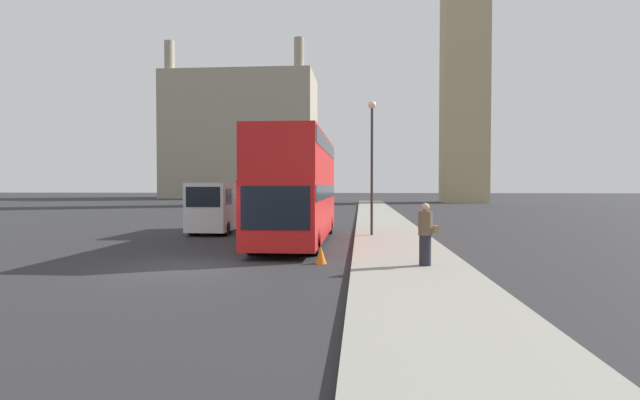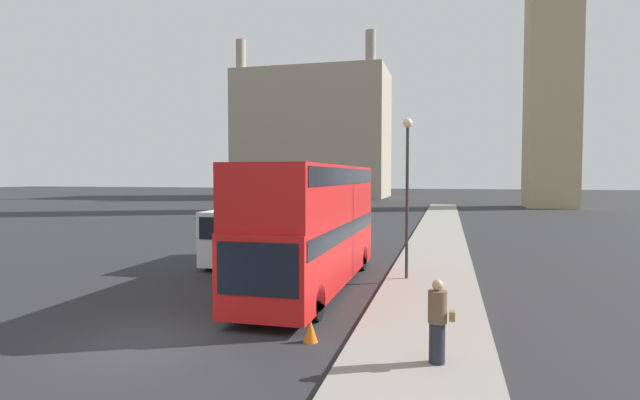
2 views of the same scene
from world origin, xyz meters
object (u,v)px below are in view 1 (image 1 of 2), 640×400
at_px(pedestrian, 425,234).
at_px(street_lamp, 372,148).
at_px(red_double_decker_bus, 298,184).
at_px(white_van, 219,206).
at_px(parked_sedan, 262,205).

relative_size(pedestrian, street_lamp, 0.29).
distance_m(red_double_decker_bus, street_lamp, 4.06).
relative_size(white_van, street_lamp, 0.91).
xyz_separation_m(white_van, street_lamp, (7.82, -2.46, 2.77)).
bearing_deg(street_lamp, parked_sedan, 114.13).
bearing_deg(parked_sedan, white_van, -85.73).
distance_m(red_double_decker_bus, pedestrian, 8.19).
bearing_deg(pedestrian, street_lamp, 98.75).
bearing_deg(white_van, parked_sedan, 94.27).
relative_size(pedestrian, parked_sedan, 0.40).
bearing_deg(red_double_decker_bus, street_lamp, 31.25).
height_order(white_van, pedestrian, white_van).
bearing_deg(street_lamp, white_van, 162.56).
xyz_separation_m(red_double_decker_bus, parked_sedan, (-6.00, 22.38, -1.75)).
bearing_deg(red_double_decker_bus, white_van, 136.73).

